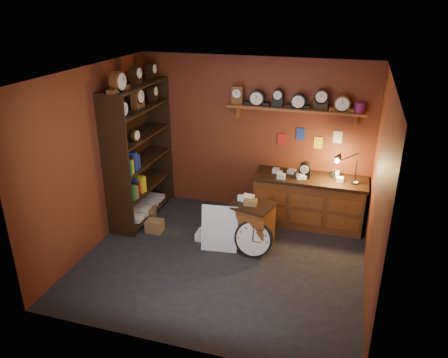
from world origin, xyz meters
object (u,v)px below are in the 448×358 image
workbench (309,198)px  big_round_clock (253,239)px  low_cabinet (252,223)px  shelving_unit (138,147)px

workbench → big_round_clock: (-0.65, -1.23, -0.19)m
big_round_clock → workbench: bearing=62.1°
low_cabinet → workbench: bearing=65.7°
low_cabinet → big_round_clock: low_cabinet is taller
shelving_unit → big_round_clock: (2.19, -0.74, -0.97)m
big_round_clock → shelving_unit: bearing=161.4°
shelving_unit → workbench: shelving_unit is taller
workbench → big_round_clock: 1.41m
workbench → low_cabinet: bearing=-127.8°
big_round_clock → low_cabinet: bearing=109.7°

